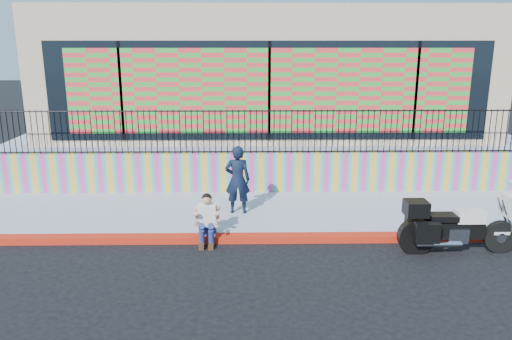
{
  "coord_description": "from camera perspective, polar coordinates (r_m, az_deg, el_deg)",
  "views": [
    {
      "loc": [
        -0.61,
        -10.15,
        4.28
      ],
      "look_at": [
        -0.42,
        1.2,
        1.3
      ],
      "focal_mm": 35.0,
      "sensor_mm": 36.0,
      "label": 1
    }
  ],
  "objects": [
    {
      "name": "mural_wall",
      "position": [
        13.88,
        1.62,
        -0.25
      ],
      "size": [
        16.0,
        0.2,
        1.1
      ],
      "primitive_type": "cube",
      "color": "#E03B95",
      "rests_on": "sidewalk"
    },
    {
      "name": "police_officer",
      "position": [
        12.08,
        -2.12,
        -1.11
      ],
      "size": [
        0.63,
        0.42,
        1.68
      ],
      "primitive_type": "imported",
      "rotation": [
        0.0,
        0.0,
        3.11
      ],
      "color": "black",
      "rests_on": "sidewalk"
    },
    {
      "name": "elevated_platform",
      "position": [
        18.86,
        0.94,
        3.53
      ],
      "size": [
        16.0,
        10.0,
        1.25
      ],
      "primitive_type": "cube",
      "color": "#979FB6",
      "rests_on": "ground"
    },
    {
      "name": "seated_man",
      "position": [
        10.8,
        -5.63,
        -6.14
      ],
      "size": [
        0.54,
        0.71,
        1.06
      ],
      "color": "navy",
      "rests_on": "ground"
    },
    {
      "name": "sidewalk",
      "position": [
        12.54,
        1.92,
        -4.9
      ],
      "size": [
        16.0,
        3.0,
        0.15
      ],
      "primitive_type": "cube",
      "color": "#979FB6",
      "rests_on": "ground"
    },
    {
      "name": "metal_fence",
      "position": [
        13.63,
        1.65,
        4.43
      ],
      "size": [
        15.8,
        0.04,
        1.2
      ],
      "primitive_type": null,
      "color": "black",
      "rests_on": "mural_wall"
    },
    {
      "name": "red_curb",
      "position": [
        11.0,
        2.34,
        -7.78
      ],
      "size": [
        16.0,
        0.3,
        0.15
      ],
      "primitive_type": "cube",
      "color": "#A91D0C",
      "rests_on": "ground"
    },
    {
      "name": "police_motorcycle",
      "position": [
        11.04,
        22.0,
        -5.72
      ],
      "size": [
        2.41,
        0.8,
        1.5
      ],
      "color": "black",
      "rests_on": "ground"
    },
    {
      "name": "storefront_building",
      "position": [
        18.32,
        1.0,
        11.48
      ],
      "size": [
        14.0,
        8.06,
        4.0
      ],
      "color": "tan",
      "rests_on": "elevated_platform"
    },
    {
      "name": "ground",
      "position": [
        11.03,
        2.33,
        -8.14
      ],
      "size": [
        90.0,
        90.0,
        0.0
      ],
      "primitive_type": "plane",
      "color": "black",
      "rests_on": "ground"
    }
  ]
}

